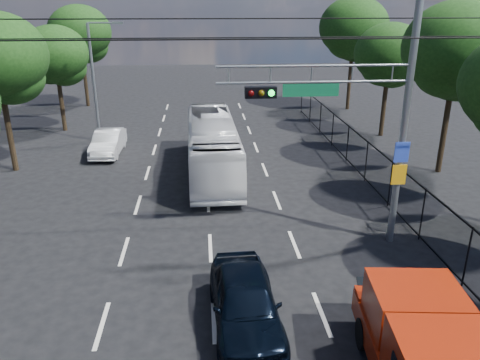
{
  "coord_description": "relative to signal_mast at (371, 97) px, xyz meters",
  "views": [
    {
      "loc": [
        -0.16,
        -6.59,
        8.1
      ],
      "look_at": [
        0.99,
        7.28,
        2.8
      ],
      "focal_mm": 35.0,
      "sensor_mm": 36.0,
      "label": 1
    }
  ],
  "objects": [
    {
      "name": "lane_markings",
      "position": [
        -5.28,
        6.01,
        -5.24
      ],
      "size": [
        6.12,
        38.0,
        0.01
      ],
      "color": "beige",
      "rests_on": "ground"
    },
    {
      "name": "signal_mast",
      "position": [
        0.0,
        0.0,
        0.0
      ],
      "size": [
        6.43,
        0.39,
        9.5
      ],
      "color": "slate",
      "rests_on": "ground"
    },
    {
      "name": "streetlight_left",
      "position": [
        -11.62,
        14.01,
        -1.3
      ],
      "size": [
        2.09,
        0.22,
        7.08
      ],
      "color": "slate",
      "rests_on": "ground"
    },
    {
      "name": "utility_wires",
      "position": [
        -5.28,
        0.84,
        1.99
      ],
      "size": [
        22.0,
        5.04,
        0.74
      ],
      "color": "black",
      "rests_on": "ground"
    },
    {
      "name": "fence_right",
      "position": [
        2.32,
        4.18,
        -4.21
      ],
      "size": [
        0.06,
        34.03,
        2.0
      ],
      "color": "black",
      "rests_on": "ground"
    },
    {
      "name": "tree_right_c",
      "position": [
        6.53,
        7.03,
        0.49
      ],
      "size": [
        5.1,
        5.1,
        8.29
      ],
      "color": "black",
      "rests_on": "ground"
    },
    {
      "name": "tree_right_d",
      "position": [
        6.13,
        14.03,
        -0.39
      ],
      "size": [
        4.32,
        4.32,
        7.02
      ],
      "color": "black",
      "rests_on": "ground"
    },
    {
      "name": "tree_right_e",
      "position": [
        6.33,
        22.03,
        0.69
      ],
      "size": [
        5.28,
        5.28,
        8.58
      ],
      "color": "black",
      "rests_on": "ground"
    },
    {
      "name": "tree_left_d",
      "position": [
        -14.67,
        17.03,
        -0.52
      ],
      "size": [
        4.2,
        4.2,
        6.83
      ],
      "color": "black",
      "rests_on": "ground"
    },
    {
      "name": "tree_left_e",
      "position": [
        -14.87,
        25.03,
        0.29
      ],
      "size": [
        4.92,
        4.92,
        7.99
      ],
      "color": "black",
      "rests_on": "ground"
    },
    {
      "name": "navy_hatchback",
      "position": [
        -4.46,
        -4.3,
        -4.5
      ],
      "size": [
        1.91,
        4.4,
        1.48
      ],
      "primitive_type": "imported",
      "rotation": [
        0.0,
        0.0,
        0.04
      ],
      "color": "black",
      "rests_on": "ground"
    },
    {
      "name": "white_bus",
      "position": [
        -4.97,
        7.82,
        -3.86
      ],
      "size": [
        2.52,
        9.95,
        2.76
      ],
      "primitive_type": "imported",
      "rotation": [
        0.0,
        0.0,
        0.02
      ],
      "color": "silver",
      "rests_on": "ground"
    },
    {
      "name": "white_van",
      "position": [
        -10.78,
        11.43,
        -4.57
      ],
      "size": [
        1.52,
        4.12,
        1.35
      ],
      "primitive_type": "imported",
      "rotation": [
        0.0,
        0.0,
        -0.02
      ],
      "color": "silver",
      "rests_on": "ground"
    }
  ]
}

